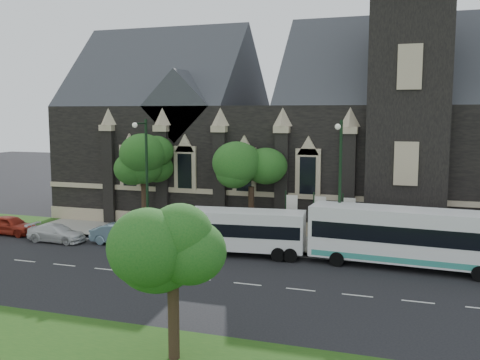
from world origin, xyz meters
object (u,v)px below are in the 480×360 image
at_px(tree_walk_right, 255,162).
at_px(street_lamp_near, 340,180).
at_px(banner_flag_left, 289,214).
at_px(sedan, 122,234).
at_px(banner_flag_center, 318,215).
at_px(car_far_red, 11,225).
at_px(tour_coach, 413,237).
at_px(street_lamp_mid, 145,173).
at_px(tree_park_east, 179,241).
at_px(box_trailer, 165,241).
at_px(tree_walk_left, 147,160).
at_px(shuttle_bus, 247,230).
at_px(car_far_white, 57,233).
at_px(banner_flag_right, 347,217).

distance_m(tree_walk_right, street_lamp_near, 7.72).
bearing_deg(banner_flag_left, sedan, -164.88).
bearing_deg(banner_flag_center, tree_walk_right, 161.36).
relative_size(tree_walk_right, car_far_red, 1.78).
relative_size(street_lamp_near, car_far_red, 2.06).
bearing_deg(tour_coach, street_lamp_mid, -179.30).
height_order(tree_park_east, street_lamp_near, street_lamp_near).
bearing_deg(street_lamp_mid, tree_walk_right, 26.65).
height_order(tour_coach, box_trailer, tour_coach).
xyz_separation_m(tree_walk_left, box_trailer, (4.35, -5.85, -4.96)).
bearing_deg(box_trailer, banner_flag_left, 35.13).
bearing_deg(tree_walk_left, box_trailer, -53.36).
height_order(street_lamp_near, tour_coach, street_lamp_near).
distance_m(street_lamp_mid, banner_flag_left, 10.81).
xyz_separation_m(shuttle_bus, sedan, (-9.44, -0.07, -0.97)).
distance_m(tree_walk_right, box_trailer, 9.02).
xyz_separation_m(banner_flag_center, box_trailer, (-9.73, -4.14, -1.61)).
height_order(banner_flag_left, shuttle_bus, banner_flag_left).
xyz_separation_m(shuttle_bus, car_far_red, (-19.34, -0.00, -0.97)).
xyz_separation_m(street_lamp_near, banner_flag_left, (-3.71, 1.91, -2.73)).
xyz_separation_m(sedan, car_far_red, (-9.90, 0.07, -0.00)).
distance_m(shuttle_bus, car_far_red, 19.36).
distance_m(tree_park_east, street_lamp_mid, 19.32).
relative_size(street_lamp_near, banner_flag_left, 2.25).
bearing_deg(tour_coach, car_far_white, -173.82).
distance_m(tour_coach, box_trailer, 16.20).
height_order(banner_flag_right, shuttle_bus, banner_flag_right).
bearing_deg(banner_flag_right, sedan, -168.63).
bearing_deg(street_lamp_near, tour_coach, -12.44).
height_order(banner_flag_center, car_far_white, banner_flag_center).
bearing_deg(shuttle_bus, car_far_red, 173.82).
bearing_deg(street_lamp_mid, box_trailer, -41.25).
distance_m(tree_walk_right, sedan, 11.08).
height_order(shuttle_bus, car_far_white, shuttle_bus).
height_order(banner_flag_left, tour_coach, banner_flag_left).
distance_m(tree_walk_left, banner_flag_right, 16.52).
xyz_separation_m(car_far_red, car_far_white, (4.91, -0.87, -0.10)).
height_order(banner_flag_right, sedan, banner_flag_right).
height_order(tree_walk_left, banner_flag_left, tree_walk_left).
bearing_deg(street_lamp_near, sedan, -175.38).
distance_m(shuttle_bus, box_trailer, 5.71).
bearing_deg(street_lamp_mid, sedan, -137.60).
distance_m(banner_flag_center, box_trailer, 10.70).
bearing_deg(car_far_white, banner_flag_center, -78.51).
bearing_deg(box_trailer, car_far_red, -177.46).
bearing_deg(banner_flag_left, banner_flag_right, 0.00).
bearing_deg(street_lamp_near, tree_walk_left, 167.13).
relative_size(sedan, car_far_red, 1.03).
bearing_deg(street_lamp_mid, shuttle_bus, -8.25).
relative_size(street_lamp_mid, box_trailer, 3.43).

